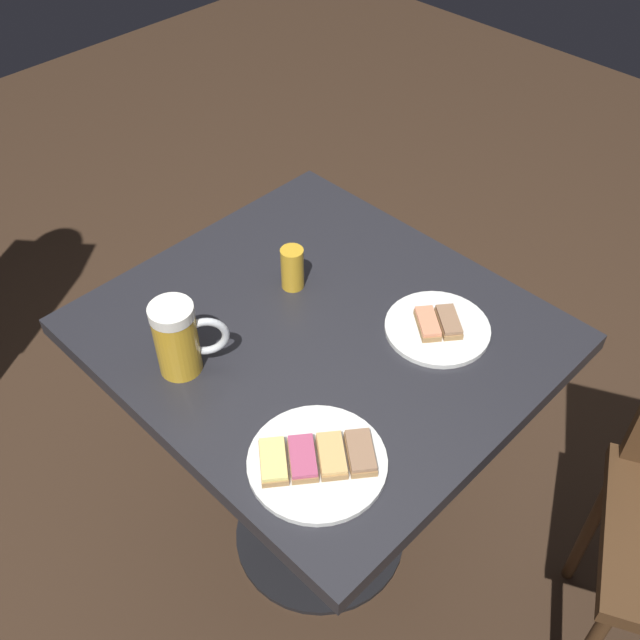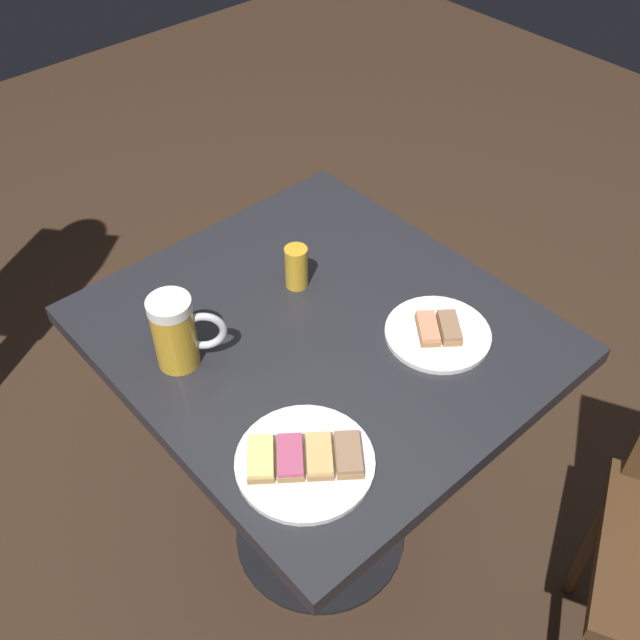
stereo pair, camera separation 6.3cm
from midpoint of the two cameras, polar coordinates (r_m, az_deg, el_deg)
The scene contains 6 objects.
ground_plane at distance 2.02m, azimuth 0.93°, elevation -16.23°, with size 6.00×6.00×0.00m, color #382619.
cafe_table at distance 1.52m, azimuth 1.20°, elevation -4.95°, with size 0.73×0.80×0.77m.
plate_near at distance 1.19m, azimuth 0.36°, elevation -10.82°, with size 0.23×0.23×0.03m.
plate_far at distance 1.40m, azimuth 10.40°, elevation -0.97°, with size 0.20×0.20×0.03m.
beer_mug at distance 1.31m, azimuth -9.66°, elevation -0.94°, with size 0.12×0.10×0.15m.
beer_glass_small at distance 1.46m, azimuth -0.60°, elevation 4.10°, with size 0.05×0.05×0.09m, color gold.
Camera 2 is at (0.66, 0.74, 1.76)m, focal length 41.32 mm.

